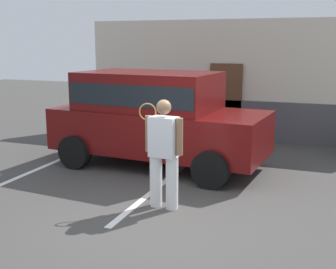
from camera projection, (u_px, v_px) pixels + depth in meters
ground_plane at (150, 215)px, 6.97m from camera, size 40.00×40.00×0.00m
parking_stripe_0 at (38, 169)px, 9.46m from camera, size 0.12×4.40×0.01m
parking_stripe_1 at (162, 184)px, 8.48m from camera, size 0.12×4.40×0.01m
house_frontage at (235, 83)px, 12.26m from camera, size 8.64×0.40×3.29m
parked_suv at (155, 114)px, 9.54m from camera, size 4.74×2.47×2.05m
tennis_player_man at (164, 152)px, 7.10m from camera, size 0.79×0.32×1.79m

